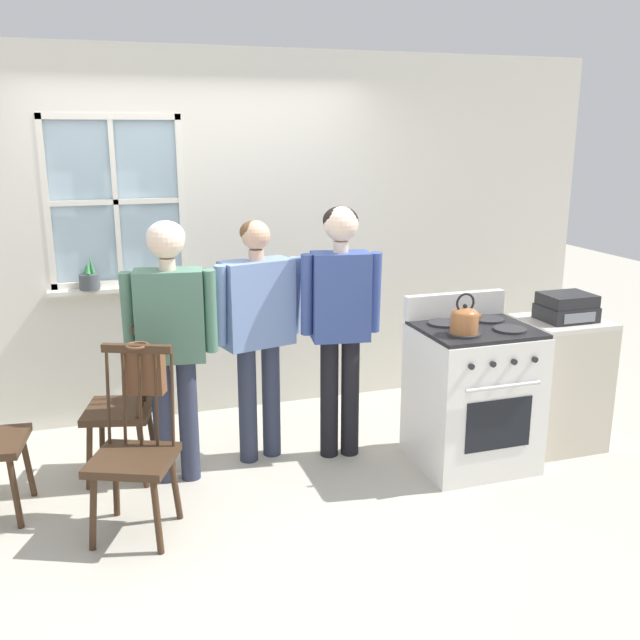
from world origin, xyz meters
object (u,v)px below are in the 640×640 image
person_elderly_left (171,326)px  potted_plant (90,279)px  side_counter (558,383)px  person_teen_center (258,319)px  stereo (567,307)px  chair_by_window (134,456)px  person_adult_right (340,307)px  stove (472,394)px  chair_center_cluster (123,408)px  kettle (465,319)px  handbag (144,370)px

person_elderly_left → potted_plant: size_ratio=6.86×
person_elderly_left → side_counter: 2.64m
person_elderly_left → person_teen_center: size_ratio=1.02×
stereo → chair_by_window: bearing=-175.0°
person_teen_center → side_counter: bearing=-26.0°
side_counter → person_adult_right: bearing=168.5°
person_adult_right → stove: bearing=-16.8°
person_adult_right → potted_plant: (-1.52, 0.98, 0.09)m
chair_center_cluster → kettle: kettle is taller
person_teen_center → stove: 1.47m
handbag → person_elderly_left: bearing=60.3°
person_teen_center → chair_center_cluster: bearing=164.6°
person_adult_right → handbag: bearing=-155.4°
chair_by_window → stereo: size_ratio=3.01×
person_elderly_left → side_counter: person_elderly_left is taller
chair_center_cluster → person_teen_center: (0.87, -0.02, 0.51)m
person_adult_right → kettle: 0.80m
person_adult_right → stove: person_adult_right is taller
chair_by_window → chair_center_cluster: same height
person_elderly_left → person_adult_right: person_adult_right is taller
chair_by_window → person_elderly_left: person_elderly_left is taller
person_teen_center → stereo: 2.05m
handbag → stereo: size_ratio=0.90×
person_teen_center → kettle: bearing=-43.0°
person_teen_center → person_adult_right: (0.52, -0.12, 0.07)m
person_elderly_left → person_adult_right: size_ratio=0.97×
chair_center_cluster → person_teen_center: 1.01m
kettle → potted_plant: 2.61m
side_counter → stereo: bearing=-90.0°
kettle → stereo: kettle is taller
stove → kettle: bearing=-140.7°
person_elderly_left → stereo: (2.56, -0.30, -0.01)m
stove → chair_center_cluster: bearing=166.6°
chair_center_cluster → person_elderly_left: bearing=75.7°
stove → potted_plant: (-2.30, 1.35, 0.64)m
person_teen_center → stereo: person_teen_center is taller
person_elderly_left → chair_by_window: bearing=-108.7°
person_adult_right → stove: size_ratio=1.54×
chair_center_cluster → potted_plant: (-0.14, 0.84, 0.67)m
stove → handbag: (-2.05, 0.02, 0.38)m
potted_plant → stereo: (3.00, -1.30, -0.13)m
kettle → person_elderly_left: bearing=164.2°
person_adult_right → handbag: person_adult_right is taller
kettle → handbag: (-1.89, 0.15, -0.17)m
person_teen_center → person_adult_right: 0.54m
person_elderly_left → kettle: 1.76m
chair_by_window → handbag: same height
chair_by_window → side_counter: size_ratio=1.14×
person_teen_center → potted_plant: 1.33m
person_teen_center → stereo: (2.00, -0.44, 0.03)m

